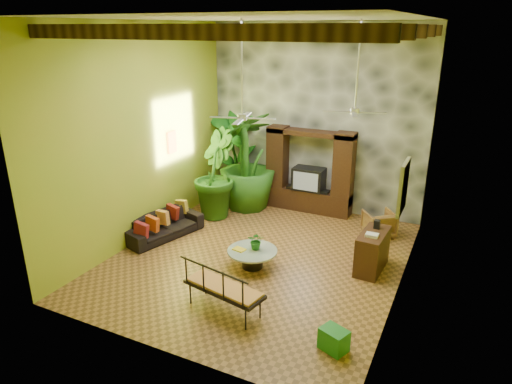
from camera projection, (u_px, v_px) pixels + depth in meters
The scene contains 23 objects.
ground at pixel (260, 257), 10.19m from camera, with size 7.00×7.00×0.00m, color brown.
ceiling at pixel (261, 18), 8.49m from camera, with size 6.00×7.00×0.02m, color silver.
back_wall at pixel (316, 119), 12.30m from camera, with size 6.00×0.02×5.00m, color #91AE27.
left_wall at pixel (144, 134), 10.58m from camera, with size 0.02×7.00×5.00m, color #91AE27.
right_wall at pixel (412, 167), 8.11m from camera, with size 0.02×7.00×5.00m, color #91AE27.
stone_accent_wall at pixel (315, 120), 12.25m from camera, with size 5.98×0.10×4.98m, color #3A3E42.
ceiling_beams at pixel (261, 31), 8.57m from camera, with size 5.95×5.36×0.22m.
entertainment_center at pixel (309, 177), 12.52m from camera, with size 2.40×0.55×2.30m.
ceiling_fan_front at pixel (242, 107), 8.78m from camera, with size 1.28×1.28×1.86m.
ceiling_fan_back at pixel (355, 101), 9.39m from camera, with size 1.28×1.28×1.86m.
wall_art_mask at pixel (172, 142), 11.54m from camera, with size 0.06×0.32×0.55m, color gold.
wall_art_painting at pixel (403, 187), 7.69m from camera, with size 0.06×0.70×0.90m, color #22587D.
sofa at pixel (163, 225), 11.12m from camera, with size 1.97×0.77×0.58m, color black.
wicker_armchair at pixel (379, 224), 11.15m from camera, with size 0.67×0.69×0.63m, color olive.
tall_plant_a at pixel (234, 153), 13.37m from camera, with size 1.43×0.97×2.71m, color #175918.
tall_plant_b at pixel (214, 174), 12.10m from camera, with size 1.30×1.05×2.37m, color #215616.
tall_plant_c at pixel (247, 161), 12.57m from camera, with size 1.53×1.53×2.73m, color #2A651A.
coffee_table at pixel (252, 256), 9.70m from camera, with size 1.06×1.06×0.40m.
centerpiece_plant at pixel (256, 241), 9.63m from camera, with size 0.35×0.30×0.38m, color #1B5F19.
yellow_tray at pixel (239, 249), 9.65m from camera, with size 0.26×0.18×0.03m, color yellow.
iron_bench at pixel (222, 287), 8.03m from camera, with size 1.60×0.84×0.57m.
side_console at pixel (372, 251), 9.54m from camera, with size 0.48×1.07×0.85m, color #3E2213.
green_bin at pixel (334, 340), 7.22m from camera, with size 0.42×0.32×0.37m, color #1D6E26.
Camera 1 is at (3.89, -8.21, 4.84)m, focal length 32.00 mm.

